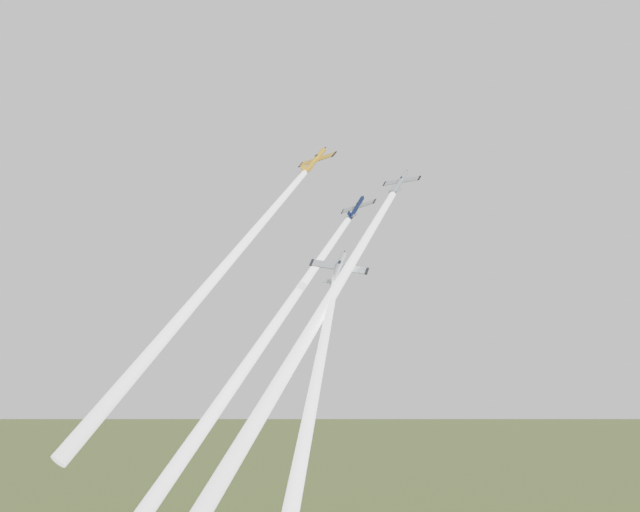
# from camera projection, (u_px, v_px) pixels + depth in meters

# --- Properties ---
(plane_yellow) EXTENTS (9.89, 9.15, 7.39)m
(plane_yellow) POSITION_uv_depth(u_px,v_px,m) (315.00, 161.00, 135.63)
(plane_yellow) COLOR orange
(smoke_trail_yellow) EXTENTS (15.56, 42.44, 45.13)m
(smoke_trail_yellow) POSITION_uv_depth(u_px,v_px,m) (200.00, 295.00, 116.25)
(smoke_trail_yellow) COLOR white
(plane_navy) EXTENTS (7.31, 7.00, 6.44)m
(plane_navy) POSITION_uv_depth(u_px,v_px,m) (357.00, 207.00, 128.33)
(plane_navy) COLOR black
(smoke_trail_navy) EXTENTS (12.77, 45.29, 47.36)m
(smoke_trail_navy) POSITION_uv_depth(u_px,v_px,m) (245.00, 367.00, 106.76)
(smoke_trail_navy) COLOR white
(plane_silver_right) EXTENTS (7.27, 6.25, 5.43)m
(plane_silver_right) POSITION_uv_depth(u_px,v_px,m) (400.00, 182.00, 123.58)
(plane_silver_right) COLOR #A4AAB2
(smoke_trail_silver_right) EXTENTS (9.27, 42.88, 44.35)m
(smoke_trail_silver_right) POSITION_uv_depth(u_px,v_px,m) (310.00, 332.00, 102.34)
(smoke_trail_silver_right) COLOR white
(plane_silver_low) EXTENTS (8.83, 8.86, 8.19)m
(plane_silver_low) POSITION_uv_depth(u_px,v_px,m) (338.00, 268.00, 111.13)
(plane_silver_low) COLOR #A2A9AF
(smoke_trail_silver_low) EXTENTS (12.72, 38.61, 40.59)m
(smoke_trail_silver_low) POSITION_uv_depth(u_px,v_px,m) (304.00, 445.00, 87.88)
(smoke_trail_silver_low) COLOR white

